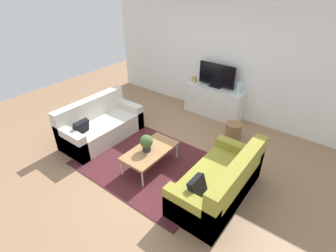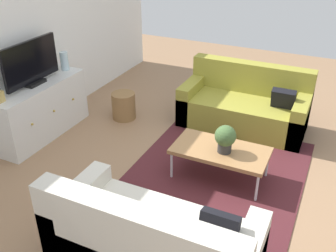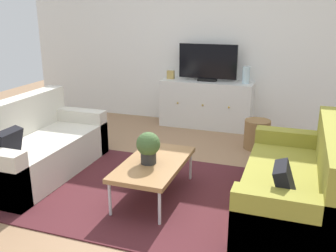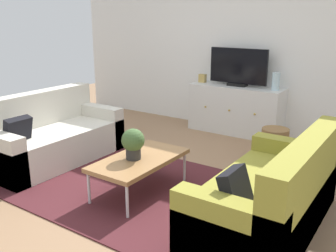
{
  "view_description": "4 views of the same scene",
  "coord_description": "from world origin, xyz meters",
  "views": [
    {
      "loc": [
        2.55,
        -2.92,
        3.1
      ],
      "look_at": [
        0.0,
        0.42,
        0.55
      ],
      "focal_mm": 27.51,
      "sensor_mm": 36.0,
      "label": 1
    },
    {
      "loc": [
        -3.4,
        -1.19,
        2.62
      ],
      "look_at": [
        0.0,
        0.42,
        0.55
      ],
      "focal_mm": 41.09,
      "sensor_mm": 36.0,
      "label": 2
    },
    {
      "loc": [
        1.31,
        -3.35,
        1.81
      ],
      "look_at": [
        0.0,
        0.42,
        0.55
      ],
      "focal_mm": 40.25,
      "sensor_mm": 36.0,
      "label": 3
    },
    {
      "loc": [
        2.31,
        -2.98,
        1.75
      ],
      "look_at": [
        0.0,
        0.42,
        0.55
      ],
      "focal_mm": 40.57,
      "sensor_mm": 36.0,
      "label": 4
    }
  ],
  "objects": [
    {
      "name": "ground_plane",
      "position": [
        0.0,
        0.0,
        0.0
      ],
      "size": [
        10.0,
        10.0,
        0.0
      ],
      "primitive_type": "plane",
      "color": "#997251"
    },
    {
      "name": "wall_back",
      "position": [
        0.0,
        2.55,
        1.35
      ],
      "size": [
        6.4,
        0.12,
        2.7
      ],
      "primitive_type": "cube",
      "color": "white",
      "rests_on": "ground_plane"
    },
    {
      "name": "area_rug",
      "position": [
        0.0,
        -0.15,
        0.01
      ],
      "size": [
        2.5,
        1.9,
        0.01
      ],
      "primitive_type": "cube",
      "color": "#4C1E23",
      "rests_on": "ground_plane"
    },
    {
      "name": "couch_left_side",
      "position": [
        -1.43,
        -0.1,
        0.28
      ],
      "size": [
        0.82,
        1.69,
        0.84
      ],
      "color": "beige",
      "rests_on": "ground_plane"
    },
    {
      "name": "couch_right_side",
      "position": [
        1.43,
        -0.1,
        0.28
      ],
      "size": [
        0.82,
        1.69,
        0.84
      ],
      "color": "olive",
      "rests_on": "ground_plane"
    },
    {
      "name": "coffee_table",
      "position": [
        0.06,
        -0.19,
        0.35
      ],
      "size": [
        0.56,
        1.04,
        0.38
      ],
      "color": "#A37547",
      "rests_on": "ground_plane"
    },
    {
      "name": "potted_plant",
      "position": [
        0.03,
        -0.24,
        0.55
      ],
      "size": [
        0.23,
        0.23,
        0.31
      ],
      "color": "#2D2D2D",
      "rests_on": "coffee_table"
    },
    {
      "name": "tv_console",
      "position": [
        -0.01,
        2.27,
        0.36
      ],
      "size": [
        1.42,
        0.47,
        0.73
      ],
      "color": "silver",
      "rests_on": "ground_plane"
    },
    {
      "name": "flat_screen_tv",
      "position": [
        -0.01,
        2.29,
        1.01
      ],
      "size": [
        0.9,
        0.16,
        0.56
      ],
      "color": "black",
      "rests_on": "tv_console"
    },
    {
      "name": "glass_vase",
      "position": [
        0.58,
        2.27,
        0.86
      ],
      "size": [
        0.11,
        0.11,
        0.25
      ],
      "primitive_type": "cylinder",
      "color": "silver",
      "rests_on": "tv_console"
    },
    {
      "name": "wicker_basket",
      "position": [
        0.87,
        1.54,
        0.19
      ],
      "size": [
        0.34,
        0.34,
        0.39
      ],
      "primitive_type": "cylinder",
      "color": "olive",
      "rests_on": "ground_plane"
    }
  ]
}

